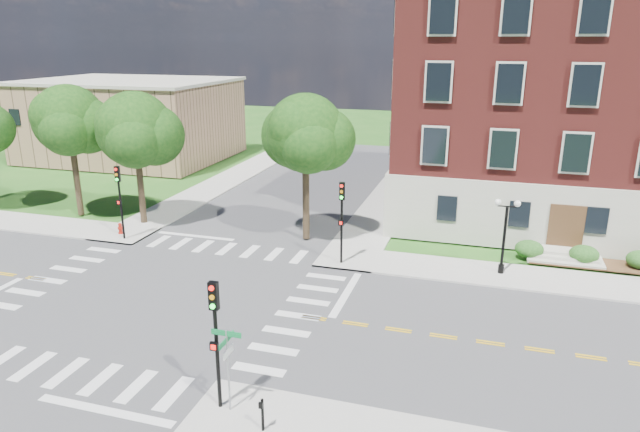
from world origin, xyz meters
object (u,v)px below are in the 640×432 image
(traffic_signal_se, at_px, (216,329))
(twin_lamp_west, at_px, (505,232))
(traffic_signal_ne, at_px, (342,212))
(street_sign_pole, at_px, (228,355))
(traffic_signal_nw, at_px, (119,193))
(fire_hydrant, at_px, (120,229))
(push_button_post, at_px, (262,413))

(traffic_signal_se, xyz_separation_m, twin_lamp_west, (9.56, 15.46, -0.66))
(traffic_signal_ne, xyz_separation_m, street_sign_pole, (-0.24, -14.39, -0.88))
(traffic_signal_nw, bearing_deg, fire_hydrant, 136.35)
(traffic_signal_se, distance_m, push_button_post, 3.18)
(twin_lamp_west, relative_size, fire_hydrant, 5.64)
(twin_lamp_west, height_order, fire_hydrant, twin_lamp_west)
(twin_lamp_west, relative_size, push_button_post, 3.53)
(traffic_signal_nw, distance_m, street_sign_pole, 20.34)
(traffic_signal_se, bearing_deg, traffic_signal_ne, 87.34)
(push_button_post, bearing_deg, traffic_signal_nw, 136.51)
(street_sign_pole, bearing_deg, push_button_post, -25.41)
(street_sign_pole, bearing_deg, fire_hydrant, 135.10)
(traffic_signal_nw, bearing_deg, push_button_post, -43.49)
(traffic_signal_se, distance_m, street_sign_pole, 0.98)
(traffic_signal_ne, relative_size, twin_lamp_west, 1.13)
(traffic_signal_ne, height_order, street_sign_pole, traffic_signal_ne)
(traffic_signal_ne, bearing_deg, fire_hydrant, 177.26)
(traffic_signal_se, relative_size, push_button_post, 4.00)
(traffic_signal_se, relative_size, traffic_signal_nw, 1.00)
(traffic_signal_se, xyz_separation_m, push_button_post, (1.95, -0.78, -2.39))
(street_sign_pole, xyz_separation_m, push_button_post, (1.52, -0.72, -1.51))
(traffic_signal_ne, distance_m, traffic_signal_nw, 14.62)
(street_sign_pole, xyz_separation_m, fire_hydrant, (-15.18, 15.13, -1.84))
(twin_lamp_west, distance_m, fire_hydrant, 24.40)
(street_sign_pole, bearing_deg, traffic_signal_se, 172.65)
(twin_lamp_west, bearing_deg, traffic_signal_nw, -177.18)
(traffic_signal_se, bearing_deg, fire_hydrant, 134.39)
(traffic_signal_se, height_order, fire_hydrant, traffic_signal_se)
(traffic_signal_ne, xyz_separation_m, traffic_signal_nw, (-14.62, -0.03, 0.00))
(street_sign_pole, distance_m, fire_hydrant, 21.51)
(street_sign_pole, height_order, push_button_post, street_sign_pole)
(traffic_signal_nw, distance_m, twin_lamp_west, 23.54)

